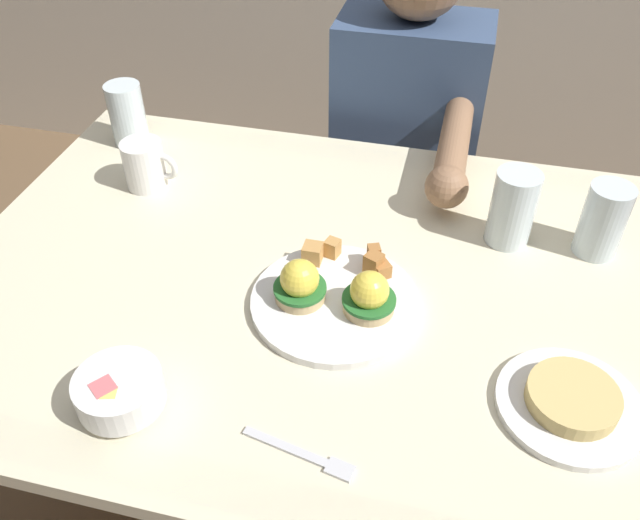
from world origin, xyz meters
TOP-DOWN VIEW (x-y plane):
  - ground_plane at (0.00, 0.00)m, footprint 6.00×6.00m
  - dining_table at (0.00, 0.00)m, footprint 1.20×0.90m
  - eggs_benedict_plate at (0.06, -0.06)m, footprint 0.27×0.27m
  - fruit_bowl at (-0.18, -0.32)m, footprint 0.12×0.12m
  - coffee_mug at (-0.37, 0.19)m, footprint 0.11×0.08m
  - fork at (0.09, -0.33)m, footprint 0.16×0.05m
  - water_glass_near at (0.47, 0.18)m, footprint 0.07×0.07m
  - water_glass_far at (0.32, 0.18)m, footprint 0.08×0.08m
  - water_glass_extra at (-0.47, 0.33)m, footprint 0.07×0.07m
  - side_plate at (0.42, -0.18)m, footprint 0.20×0.20m
  - diner_person at (0.09, 0.60)m, footprint 0.34×0.54m

SIDE VIEW (x-z plane):
  - ground_plane at x=0.00m, z-range 0.00..0.00m
  - dining_table at x=0.00m, z-range 0.26..1.00m
  - diner_person at x=0.09m, z-range 0.08..1.22m
  - fork at x=0.09m, z-range 0.74..0.74m
  - side_plate at x=0.42m, z-range 0.74..0.77m
  - eggs_benedict_plate at x=0.06m, z-range 0.72..0.81m
  - fruit_bowl at x=-0.18m, z-range 0.74..0.80m
  - coffee_mug at x=-0.37m, z-range 0.74..0.84m
  - water_glass_near at x=0.47m, z-range 0.73..0.86m
  - water_glass_extra at x=-0.47m, z-range 0.73..0.87m
  - water_glass_far at x=0.32m, z-range 0.73..0.87m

